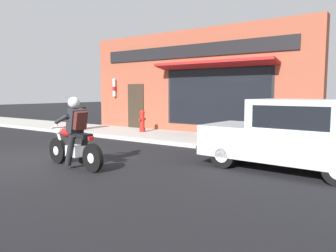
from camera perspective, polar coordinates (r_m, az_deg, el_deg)
The scene contains 8 objects.
ground_plane at distance 9.03m, azimuth -21.14°, elevation -5.50°, with size 80.00×80.00×0.00m, color black.
sidewalk_curb at distance 14.47m, azimuth -11.16°, elevation -0.81°, with size 2.60×22.00×0.14m, color #ADAAA3.
storefront_building at distance 13.37m, azimuth 4.19°, elevation 7.49°, with size 1.25×9.96×4.20m.
motorcycle_with_rider at distance 7.76m, azimuth -16.00°, elevation -2.06°, with size 0.61×2.02×1.62m.
car_hatchback at distance 7.69m, azimuth 20.56°, elevation -1.61°, with size 1.85×3.87×1.57m.
traffic_cone at distance 10.00m, azimuth 20.77°, elevation -1.92°, with size 0.36×0.36×0.60m.
fire_hydrant at distance 13.24m, azimuth -4.50°, elevation 0.85°, with size 0.36×0.24×0.88m.
trash_bin at distance 14.54m, azimuth -15.09°, elevation 1.37°, with size 0.56×0.56×0.98m.
Camera 1 is at (-4.90, -7.39, 1.71)m, focal length 35.00 mm.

